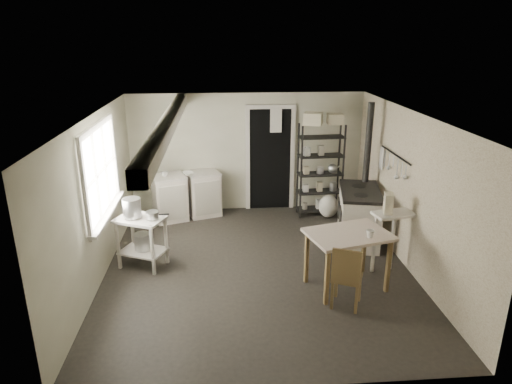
{
  "coord_description": "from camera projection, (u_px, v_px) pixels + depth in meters",
  "views": [
    {
      "loc": [
        -0.51,
        -6.12,
        3.33
      ],
      "look_at": [
        0.0,
        0.3,
        1.1
      ],
      "focal_mm": 32.0,
      "sensor_mm": 36.0,
      "label": 1
    }
  ],
  "objects": [
    {
      "name": "ceiling_beam",
      "position": [
        168.0,
        124.0,
        6.08
      ],
      "size": [
        0.18,
        5.0,
        0.18
      ],
      "primitive_type": null,
      "color": "beige",
      "rests_on": "ceiling"
    },
    {
      "name": "storage_box_b",
      "position": [
        335.0,
        112.0,
        8.29
      ],
      "size": [
        0.31,
        0.29,
        0.19
      ],
      "primitive_type": "cube",
      "rotation": [
        0.0,
        0.0,
        -0.09
      ],
      "color": "beige",
      "rests_on": "shelf_rack"
    },
    {
      "name": "wall_right",
      "position": [
        410.0,
        191.0,
        6.68
      ],
      "size": [
        0.02,
        5.0,
        2.3
      ],
      "primitive_type": "cube",
      "color": "#B7B49C",
      "rests_on": "ground"
    },
    {
      "name": "floor",
      "position": [
        258.0,
        267.0,
        6.89
      ],
      "size": [
        5.0,
        5.0,
        0.0
      ],
      "primitive_type": "plane",
      "color": "black",
      "rests_on": "ground"
    },
    {
      "name": "wall_back",
      "position": [
        247.0,
        153.0,
        8.87
      ],
      "size": [
        4.5,
        0.02,
        2.3
      ],
      "primitive_type": "cube",
      "color": "#B7B49C",
      "rests_on": "ground"
    },
    {
      "name": "doorway",
      "position": [
        270.0,
        160.0,
        8.92
      ],
      "size": [
        0.96,
        0.1,
        2.08
      ],
      "primitive_type": null,
      "color": "beige",
      "rests_on": "ground"
    },
    {
      "name": "window",
      "position": [
        100.0,
        172.0,
        6.42
      ],
      "size": [
        0.12,
        1.76,
        1.28
      ],
      "primitive_type": null,
      "color": "beige",
      "rests_on": "wall_left"
    },
    {
      "name": "floor_crock",
      "position": [
        355.0,
        268.0,
        6.71
      ],
      "size": [
        0.14,
        0.14,
        0.14
      ],
      "primitive_type": "cylinder",
      "rotation": [
        0.0,
        0.0,
        0.4
      ],
      "color": "silver",
      "rests_on": "ground"
    },
    {
      "name": "table_cup",
      "position": [
        370.0,
        238.0,
        5.97
      ],
      "size": [
        0.13,
        0.13,
        0.1
      ],
      "primitive_type": "imported",
      "rotation": [
        0.0,
        0.0,
        0.19
      ],
      "color": "silver",
      "rests_on": "work_table"
    },
    {
      "name": "storage_box_a",
      "position": [
        313.0,
        112.0,
        8.2
      ],
      "size": [
        0.4,
        0.37,
        0.22
      ],
      "primitive_type": "cube",
      "rotation": [
        0.0,
        0.0,
        -0.34
      ],
      "color": "beige",
      "rests_on": "shelf_rack"
    },
    {
      "name": "wallpaper_panel",
      "position": [
        410.0,
        191.0,
        6.68
      ],
      "size": [
        0.01,
        5.0,
        2.3
      ],
      "primitive_type": null,
      "color": "beige",
      "rests_on": "wall_right"
    },
    {
      "name": "prep_table",
      "position": [
        142.0,
        241.0,
        6.81
      ],
      "size": [
        0.82,
        0.72,
        0.78
      ],
      "primitive_type": null,
      "rotation": [
        0.0,
        0.0,
        -0.41
      ],
      "color": "beige",
      "rests_on": "ground"
    },
    {
      "name": "base_cabinets",
      "position": [
        187.0,
        194.0,
        8.66
      ],
      "size": [
        1.41,
        0.95,
        0.86
      ],
      "primitive_type": null,
      "rotation": [
        0.0,
        0.0,
        0.33
      ],
      "color": "beige",
      "rests_on": "ground"
    },
    {
      "name": "oats_box",
      "position": [
        388.0,
        206.0,
        6.51
      ],
      "size": [
        0.16,
        0.22,
        0.29
      ],
      "primitive_type": "cube",
      "rotation": [
        0.0,
        0.0,
        -0.23
      ],
      "color": "beige",
      "rests_on": "side_ledge"
    },
    {
      "name": "stove",
      "position": [
        359.0,
        216.0,
        7.65
      ],
      "size": [
        0.85,
        1.25,
        0.9
      ],
      "primitive_type": null,
      "rotation": [
        0.0,
        0.0,
        -0.2
      ],
      "color": "beige",
      "rests_on": "ground"
    },
    {
      "name": "stovepipe",
      "position": [
        368.0,
        143.0,
        7.72
      ],
      "size": [
        0.11,
        0.11,
        1.32
      ],
      "primitive_type": null,
      "rotation": [
        0.0,
        0.0,
        0.08
      ],
      "color": "black",
      "rests_on": "stove"
    },
    {
      "name": "bucket",
      "position": [
        142.0,
        242.0,
        6.84
      ],
      "size": [
        0.31,
        0.31,
        0.26
      ],
      "primitive_type": "cylinder",
      "rotation": [
        0.0,
        0.0,
        -0.34
      ],
      "color": "#BDBDC0",
      "rests_on": "prep_table"
    },
    {
      "name": "utensil_rail",
      "position": [
        394.0,
        155.0,
        7.11
      ],
      "size": [
        0.06,
        1.2,
        0.44
      ],
      "primitive_type": null,
      "color": "#BDBDC0",
      "rests_on": "wall_right"
    },
    {
      "name": "chair",
      "position": [
        348.0,
        272.0,
        5.78
      ],
      "size": [
        0.48,
        0.49,
        0.87
      ],
      "primitive_type": null,
      "rotation": [
        0.0,
        0.0,
        -0.43
      ],
      "color": "brown",
      "rests_on": "ground"
    },
    {
      "name": "wall_front",
      "position": [
        280.0,
        287.0,
        4.16
      ],
      "size": [
        4.5,
        0.02,
        2.3
      ],
      "primitive_type": "cube",
      "color": "#B7B49C",
      "rests_on": "ground"
    },
    {
      "name": "counter_cup",
      "position": [
        165.0,
        171.0,
        8.36
      ],
      "size": [
        0.14,
        0.14,
        0.09
      ],
      "primitive_type": "imported",
      "rotation": [
        0.0,
        0.0,
        -0.28
      ],
      "color": "silver",
      "rests_on": "base_cabinets"
    },
    {
      "name": "wall_left",
      "position": [
        97.0,
        200.0,
        6.35
      ],
      "size": [
        0.02,
        5.0,
        2.3
      ],
      "primitive_type": "cube",
      "color": "#B7B49C",
      "rests_on": "ground"
    },
    {
      "name": "flour_sack",
      "position": [
        328.0,
        205.0,
        8.7
      ],
      "size": [
        0.46,
        0.44,
        0.45
      ],
      "primitive_type": "ellipsoid",
      "rotation": [
        0.0,
        0.0,
        -0.4
      ],
      "color": "beige",
      "rests_on": "ground"
    },
    {
      "name": "ceiling",
      "position": [
        258.0,
        115.0,
        6.14
      ],
      "size": [
        5.0,
        5.0,
        0.0
      ],
      "primitive_type": "plane",
      "rotation": [
        3.14,
        0.0,
        0.0
      ],
      "color": "white",
      "rests_on": "wall_back"
    },
    {
      "name": "side_ledge",
      "position": [
        391.0,
        243.0,
        6.7
      ],
      "size": [
        0.64,
        0.42,
        0.91
      ],
      "primitive_type": null,
      "rotation": [
        0.0,
        0.0,
        0.19
      ],
      "color": "beige",
      "rests_on": "ground"
    },
    {
      "name": "mixing_bowl",
      "position": [
        188.0,
        170.0,
        8.44
      ],
      "size": [
        0.37,
        0.37,
        0.07
      ],
      "primitive_type": "imported",
      "rotation": [
        0.0,
        0.0,
        0.38
      ],
      "color": "silver",
      "rests_on": "base_cabinets"
    },
    {
      "name": "shelf_rack",
      "position": [
        320.0,
        167.0,
        8.61
      ],
      "size": [
        0.86,
        0.37,
        1.78
      ],
      "primitive_type": null,
      "rotation": [
        0.0,
        0.0,
        0.05
      ],
      "color": "black",
      "rests_on": "ground"
    },
    {
      "name": "work_table",
      "position": [
        347.0,
        262.0,
        6.24
      ],
      "size": [
        1.23,
        1.0,
        0.82
      ],
      "primitive_type": null,
      "rotation": [
        0.0,
        0.0,
        0.26
      ],
      "color": "beige",
      "rests_on": "ground"
    },
    {
      "name": "stockpot",
      "position": [
        132.0,
        208.0,
        6.64
      ],
      "size": [
        0.34,
        0.34,
        0.28
      ],
      "primitive_type": "cylinder",
      "rotation": [
        0.0,
        0.0,
        0.4
      ],
      "color": "#BDBDC0",
      "rests_on": "prep_table"
    },
    {
      "name": "shelf_jar",
      "position": [
        307.0,
        146.0,
        8.42
      ],
      "size": [
        0.1,
        0.1,
        0.21
      ],
      "primitive_type": "imported",
      "rotation": [
        0.0,
        0.0,
        0.06
      ],
      "color": "silver",
      "rests_on": "shelf_rack"
    },
    {
      "name": "saucepan",
      "position": [
        152.0,
        215.0,
        6.62
      ],
      "size": [
        0.22,
        0.22,
        0.1
      ],
      "primitive_type": "cylinder",
      "rotation": [
        0.0,
        0.0,
        0.2
      ],
      "color": "#BDBDC0",
      "rests_on": "prep_table"
    }
  ]
}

